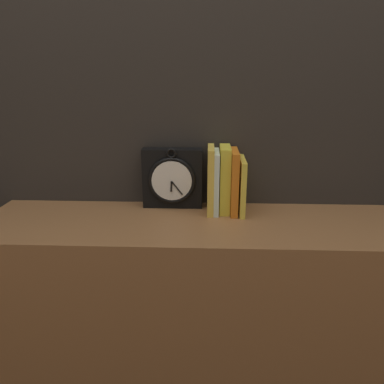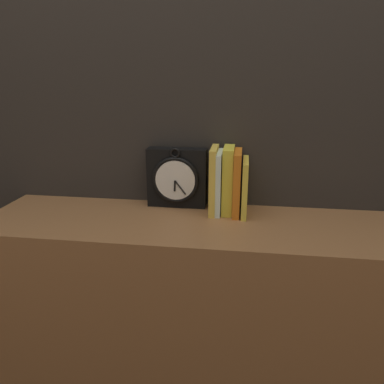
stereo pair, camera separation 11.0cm
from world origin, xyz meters
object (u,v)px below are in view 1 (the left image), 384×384
at_px(book_slot3_orange, 234,181).
at_px(book_slot4_yellow, 242,186).
at_px(book_slot1_white, 216,182).
at_px(book_slot2_yellow, 225,179).
at_px(clock, 173,178).
at_px(book_slot0_yellow, 211,179).

height_order(book_slot3_orange, book_slot4_yellow, book_slot3_orange).
relative_size(book_slot1_white, book_slot2_yellow, 0.93).
height_order(book_slot1_white, book_slot2_yellow, book_slot2_yellow).
relative_size(book_slot1_white, book_slot3_orange, 0.98).
relative_size(book_slot2_yellow, book_slot3_orange, 1.05).
bearing_deg(clock, book_slot1_white, -13.10).
relative_size(clock, book_slot2_yellow, 0.97).
bearing_deg(book_slot1_white, book_slot4_yellow, -4.91).
bearing_deg(book_slot1_white, book_slot0_yellow, -176.58).
height_order(book_slot0_yellow, book_slot2_yellow, same).
distance_m(clock, book_slot3_orange, 0.21).
distance_m(book_slot2_yellow, book_slot3_orange, 0.03).
xyz_separation_m(book_slot3_orange, book_slot4_yellow, (0.03, -0.00, -0.01)).
bearing_deg(book_slot4_yellow, book_slot3_orange, 172.03).
xyz_separation_m(book_slot0_yellow, book_slot1_white, (0.02, 0.00, -0.01)).
relative_size(book_slot0_yellow, book_slot1_white, 1.07).
bearing_deg(book_slot0_yellow, book_slot1_white, 3.42).
bearing_deg(book_slot4_yellow, book_slot1_white, 175.09).
xyz_separation_m(book_slot1_white, book_slot2_yellow, (0.03, 0.01, 0.01)).
relative_size(book_slot0_yellow, book_slot2_yellow, 1.00).
xyz_separation_m(clock, book_slot2_yellow, (0.18, -0.03, 0.01)).
bearing_deg(book_slot2_yellow, book_slot0_yellow, -171.69).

